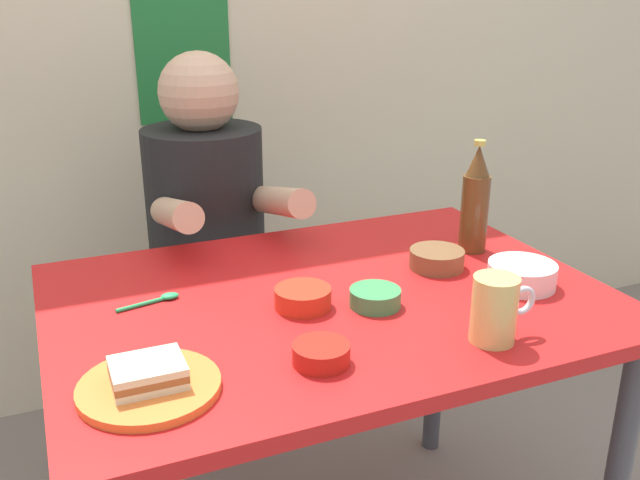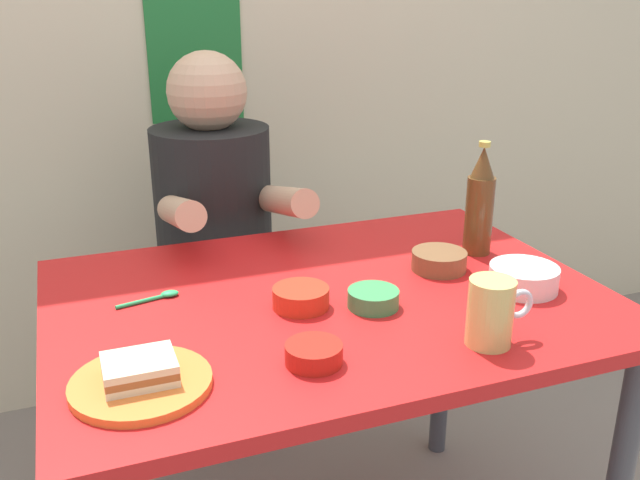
{
  "view_description": "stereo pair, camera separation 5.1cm",
  "coord_description": "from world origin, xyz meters",
  "px_view_note": "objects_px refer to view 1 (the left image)",
  "views": [
    {
      "loc": [
        -0.52,
        -1.17,
        1.33
      ],
      "look_at": [
        0.0,
        0.05,
        0.84
      ],
      "focal_mm": 39.01,
      "sensor_mm": 36.0,
      "label": 1
    },
    {
      "loc": [
        -0.47,
        -1.19,
        1.33
      ],
      "look_at": [
        0.0,
        0.05,
        0.84
      ],
      "focal_mm": 39.01,
      "sensor_mm": 36.0,
      "label": 2
    }
  ],
  "objects_px": {
    "beer_bottle": "(475,202)",
    "person_seated": "(206,204)",
    "beer_mug": "(495,309)",
    "sandwich": "(148,373)",
    "sambal_bowl_red": "(321,353)",
    "dining_table": "(329,336)",
    "stool": "(213,338)",
    "plate_orange": "(149,387)"
  },
  "relations": [
    {
      "from": "stool",
      "to": "person_seated",
      "type": "height_order",
      "value": "person_seated"
    },
    {
      "from": "dining_table",
      "to": "sambal_bowl_red",
      "type": "bearing_deg",
      "value": -116.67
    },
    {
      "from": "person_seated",
      "to": "beer_mug",
      "type": "height_order",
      "value": "person_seated"
    },
    {
      "from": "person_seated",
      "to": "sambal_bowl_red",
      "type": "bearing_deg",
      "value": -91.71
    },
    {
      "from": "beer_bottle",
      "to": "beer_mug",
      "type": "bearing_deg",
      "value": -119.81
    },
    {
      "from": "person_seated",
      "to": "beer_bottle",
      "type": "bearing_deg",
      "value": -46.02
    },
    {
      "from": "beer_mug",
      "to": "sambal_bowl_red",
      "type": "relative_size",
      "value": 1.31
    },
    {
      "from": "sandwich",
      "to": "plate_orange",
      "type": "bearing_deg",
      "value": 180.0
    },
    {
      "from": "sandwich",
      "to": "sambal_bowl_red",
      "type": "xyz_separation_m",
      "value": [
        0.28,
        -0.03,
        -0.01
      ]
    },
    {
      "from": "sandwich",
      "to": "dining_table",
      "type": "bearing_deg",
      "value": 28.49
    },
    {
      "from": "sandwich",
      "to": "beer_bottle",
      "type": "height_order",
      "value": "beer_bottle"
    },
    {
      "from": "person_seated",
      "to": "plate_orange",
      "type": "xyz_separation_m",
      "value": [
        -0.3,
        -0.83,
        -0.02
      ]
    },
    {
      "from": "sandwich",
      "to": "beer_bottle",
      "type": "bearing_deg",
      "value": 21.28
    },
    {
      "from": "person_seated",
      "to": "beer_bottle",
      "type": "distance_m",
      "value": 0.73
    },
    {
      "from": "person_seated",
      "to": "sandwich",
      "type": "distance_m",
      "value": 0.89
    },
    {
      "from": "beer_bottle",
      "to": "dining_table",
      "type": "bearing_deg",
      "value": -166.49
    },
    {
      "from": "sandwich",
      "to": "sambal_bowl_red",
      "type": "distance_m",
      "value": 0.28
    },
    {
      "from": "sandwich",
      "to": "beer_bottle",
      "type": "distance_m",
      "value": 0.87
    },
    {
      "from": "person_seated",
      "to": "sandwich",
      "type": "bearing_deg",
      "value": -109.88
    },
    {
      "from": "beer_bottle",
      "to": "person_seated",
      "type": "bearing_deg",
      "value": 133.98
    },
    {
      "from": "stool",
      "to": "plate_orange",
      "type": "bearing_deg",
      "value": -109.64
    },
    {
      "from": "plate_orange",
      "to": "beer_bottle",
      "type": "xyz_separation_m",
      "value": [
        0.8,
        0.31,
        0.11
      ]
    },
    {
      "from": "person_seated",
      "to": "sandwich",
      "type": "xyz_separation_m",
      "value": [
        -0.3,
        -0.83,
        0.01
      ]
    },
    {
      "from": "dining_table",
      "to": "beer_bottle",
      "type": "height_order",
      "value": "beer_bottle"
    },
    {
      "from": "plate_orange",
      "to": "dining_table",
      "type": "bearing_deg",
      "value": 28.49
    },
    {
      "from": "person_seated",
      "to": "dining_table",
      "type": "bearing_deg",
      "value": -81.22
    },
    {
      "from": "stool",
      "to": "beer_mug",
      "type": "relative_size",
      "value": 3.57
    },
    {
      "from": "plate_orange",
      "to": "beer_bottle",
      "type": "distance_m",
      "value": 0.87
    },
    {
      "from": "dining_table",
      "to": "person_seated",
      "type": "height_order",
      "value": "person_seated"
    },
    {
      "from": "beer_mug",
      "to": "plate_orange",
      "type": "bearing_deg",
      "value": 173.09
    },
    {
      "from": "beer_mug",
      "to": "sambal_bowl_red",
      "type": "bearing_deg",
      "value": 171.71
    },
    {
      "from": "plate_orange",
      "to": "sandwich",
      "type": "xyz_separation_m",
      "value": [
        0.0,
        0.0,
        0.02
      ]
    },
    {
      "from": "plate_orange",
      "to": "stool",
      "type": "bearing_deg",
      "value": 70.36
    },
    {
      "from": "dining_table",
      "to": "sandwich",
      "type": "xyz_separation_m",
      "value": [
        -0.4,
        -0.22,
        0.13
      ]
    },
    {
      "from": "beer_bottle",
      "to": "sambal_bowl_red",
      "type": "height_order",
      "value": "beer_bottle"
    },
    {
      "from": "beer_bottle",
      "to": "plate_orange",
      "type": "bearing_deg",
      "value": -158.72
    },
    {
      "from": "stool",
      "to": "beer_mug",
      "type": "height_order",
      "value": "beer_mug"
    },
    {
      "from": "plate_orange",
      "to": "beer_bottle",
      "type": "relative_size",
      "value": 0.84
    },
    {
      "from": "dining_table",
      "to": "beer_mug",
      "type": "bearing_deg",
      "value": -56.85
    },
    {
      "from": "plate_orange",
      "to": "beer_mug",
      "type": "bearing_deg",
      "value": -6.91
    },
    {
      "from": "plate_orange",
      "to": "sandwich",
      "type": "relative_size",
      "value": 2.0
    },
    {
      "from": "dining_table",
      "to": "stool",
      "type": "relative_size",
      "value": 2.44
    }
  ]
}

